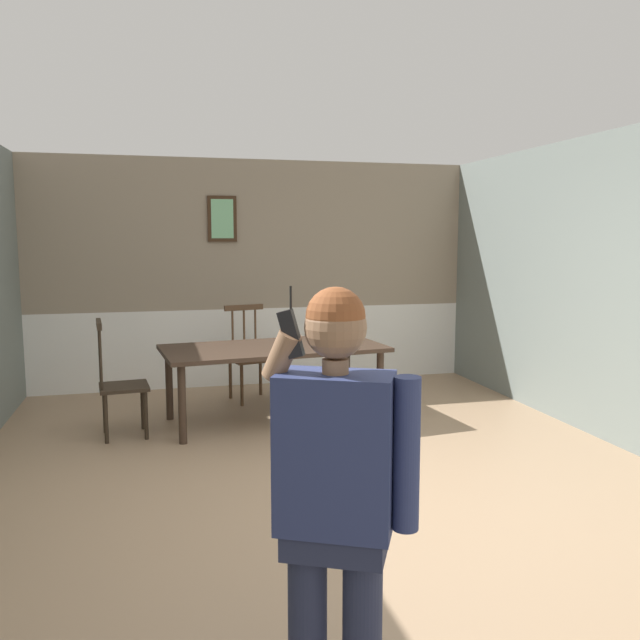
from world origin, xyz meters
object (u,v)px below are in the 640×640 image
(chair_near_window, at_px, (250,355))
(chair_by_doorway, at_px, (119,383))
(person_figure, at_px, (337,490))
(dining_table, at_px, (274,353))

(chair_near_window, bearing_deg, chair_by_doorway, 25.40)
(chair_by_doorway, bearing_deg, person_figure, 7.58)
(dining_table, xyz_separation_m, chair_near_window, (-0.11, 0.89, -0.17))
(chair_near_window, xyz_separation_m, chair_by_doorway, (-1.32, -1.05, -0.00))
(dining_table, xyz_separation_m, chair_by_doorway, (-1.43, -0.16, -0.18))
(dining_table, bearing_deg, chair_near_window, 96.76)
(chair_near_window, bearing_deg, person_figure, 72.26)
(chair_near_window, distance_m, chair_by_doorway, 1.69)
(dining_table, relative_size, person_figure, 1.35)
(chair_by_doorway, height_order, person_figure, person_figure)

